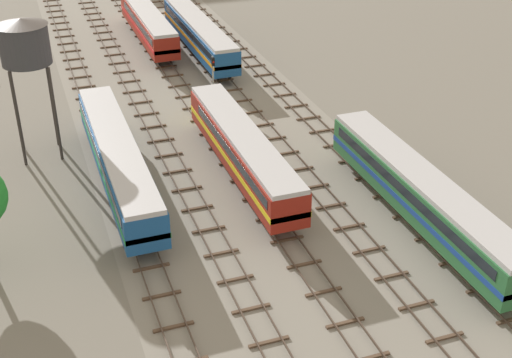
{
  "coord_description": "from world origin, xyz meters",
  "views": [
    {
      "loc": [
        -15.17,
        1.37,
        26.84
      ],
      "look_at": [
        0.0,
        43.78,
        1.5
      ],
      "focal_mm": 48.54,
      "sensor_mm": 36.0,
      "label": 1
    }
  ],
  "objects_px": {
    "diesel_railcar_centre_left_near": "(243,148)",
    "passenger_coach_far_left_mid": "(118,157)",
    "signal_post_mid": "(213,72)",
    "passenger_coach_centre_midfar": "(199,33)",
    "diesel_railcar_centre_left_far": "(148,23)",
    "water_tower": "(24,43)",
    "passenger_coach_centre_right_nearest": "(422,193)"
  },
  "relations": [
    {
      "from": "passenger_coach_centre_right_nearest",
      "to": "diesel_railcar_centre_left_near",
      "type": "bearing_deg",
      "value": 131.33
    },
    {
      "from": "passenger_coach_centre_right_nearest",
      "to": "diesel_railcar_centre_left_near",
      "type": "height_order",
      "value": "same"
    },
    {
      "from": "diesel_railcar_centre_left_far",
      "to": "water_tower",
      "type": "distance_m",
      "value": 30.5
    },
    {
      "from": "diesel_railcar_centre_left_near",
      "to": "signal_post_mid",
      "type": "bearing_deg",
      "value": 81.59
    },
    {
      "from": "water_tower",
      "to": "signal_post_mid",
      "type": "distance_m",
      "value": 19.37
    },
    {
      "from": "passenger_coach_centre_right_nearest",
      "to": "water_tower",
      "type": "bearing_deg",
      "value": 139.94
    },
    {
      "from": "water_tower",
      "to": "signal_post_mid",
      "type": "relative_size",
      "value": 2.57
    },
    {
      "from": "passenger_coach_centre_midfar",
      "to": "water_tower",
      "type": "bearing_deg",
      "value": -134.02
    },
    {
      "from": "diesel_railcar_centre_left_near",
      "to": "signal_post_mid",
      "type": "height_order",
      "value": "signal_post_mid"
    },
    {
      "from": "diesel_railcar_centre_left_near",
      "to": "diesel_railcar_centre_left_far",
      "type": "height_order",
      "value": "same"
    },
    {
      "from": "passenger_coach_centre_midfar",
      "to": "signal_post_mid",
      "type": "bearing_deg",
      "value": -99.79
    },
    {
      "from": "diesel_railcar_centre_left_far",
      "to": "signal_post_mid",
      "type": "xyz_separation_m",
      "value": [
        2.35,
        -19.42,
        0.33
      ]
    },
    {
      "from": "passenger_coach_far_left_mid",
      "to": "water_tower",
      "type": "xyz_separation_m",
      "value": [
        -5.23,
        7.79,
        7.07
      ]
    },
    {
      "from": "passenger_coach_centre_midfar",
      "to": "diesel_railcar_centre_left_far",
      "type": "xyz_separation_m",
      "value": [
        -4.71,
        5.78,
        -0.02
      ]
    },
    {
      "from": "signal_post_mid",
      "to": "water_tower",
      "type": "bearing_deg",
      "value": -159.42
    },
    {
      "from": "diesel_railcar_centre_left_near",
      "to": "diesel_railcar_centre_left_far",
      "type": "distance_m",
      "value": 35.33
    },
    {
      "from": "signal_post_mid",
      "to": "passenger_coach_centre_right_nearest",
      "type": "bearing_deg",
      "value": -75.14
    },
    {
      "from": "passenger_coach_centre_midfar",
      "to": "water_tower",
      "type": "xyz_separation_m",
      "value": [
        -19.35,
        -20.02,
        7.07
      ]
    },
    {
      "from": "passenger_coach_centre_right_nearest",
      "to": "signal_post_mid",
      "type": "bearing_deg",
      "value": 104.86
    },
    {
      "from": "passenger_coach_centre_right_nearest",
      "to": "passenger_coach_far_left_mid",
      "type": "height_order",
      "value": "same"
    },
    {
      "from": "diesel_railcar_centre_left_near",
      "to": "signal_post_mid",
      "type": "distance_m",
      "value": 16.08
    },
    {
      "from": "passenger_coach_centre_midfar",
      "to": "passenger_coach_far_left_mid",
      "type": "bearing_deg",
      "value": -116.91
    },
    {
      "from": "diesel_railcar_centre_left_far",
      "to": "signal_post_mid",
      "type": "bearing_deg",
      "value": -83.09
    },
    {
      "from": "passenger_coach_far_left_mid",
      "to": "signal_post_mid",
      "type": "bearing_deg",
      "value": 50.3
    },
    {
      "from": "diesel_railcar_centre_left_near",
      "to": "passenger_coach_centre_midfar",
      "type": "xyz_separation_m",
      "value": [
        4.71,
        29.55,
        0.02
      ]
    },
    {
      "from": "passenger_coach_centre_right_nearest",
      "to": "diesel_railcar_centre_left_near",
      "type": "distance_m",
      "value": 14.25
    },
    {
      "from": "passenger_coach_far_left_mid",
      "to": "water_tower",
      "type": "distance_m",
      "value": 11.75
    },
    {
      "from": "diesel_railcar_centre_left_near",
      "to": "passenger_coach_far_left_mid",
      "type": "xyz_separation_m",
      "value": [
        -9.41,
        1.74,
        0.02
      ]
    },
    {
      "from": "diesel_railcar_centre_left_far",
      "to": "signal_post_mid",
      "type": "distance_m",
      "value": 19.56
    },
    {
      "from": "water_tower",
      "to": "signal_post_mid",
      "type": "bearing_deg",
      "value": 20.58
    },
    {
      "from": "passenger_coach_centre_midfar",
      "to": "signal_post_mid",
      "type": "distance_m",
      "value": 13.84
    },
    {
      "from": "diesel_railcar_centre_left_far",
      "to": "water_tower",
      "type": "xyz_separation_m",
      "value": [
        -14.64,
        -25.8,
        7.09
      ]
    }
  ]
}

